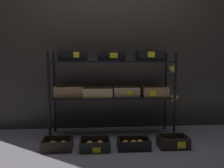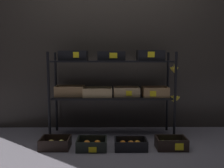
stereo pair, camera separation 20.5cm
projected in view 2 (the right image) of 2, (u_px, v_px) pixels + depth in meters
The scene contains 7 objects.
ground_plane at pixel (112, 135), 3.15m from camera, with size 10.00×10.00×0.00m, color slate.
storefront_wall at pixel (112, 53), 3.43m from camera, with size 3.92×0.12×2.14m, color #2D2823.
display_rack at pixel (112, 79), 3.09m from camera, with size 1.66×0.42×1.09m.
crate_ground_apple_gold at pixel (55, 144), 2.68m from camera, with size 0.33×0.25×0.12m.
crate_ground_orange at pixel (92, 145), 2.65m from camera, with size 0.33×0.27×0.12m.
crate_ground_center_orange at pixel (131, 145), 2.65m from camera, with size 0.36×0.23×0.11m.
crate_ground_apple_green at pixel (171, 144), 2.66m from camera, with size 0.33×0.23×0.13m.
Camera 2 is at (-0.03, -3.06, 1.00)m, focal length 38.63 mm.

